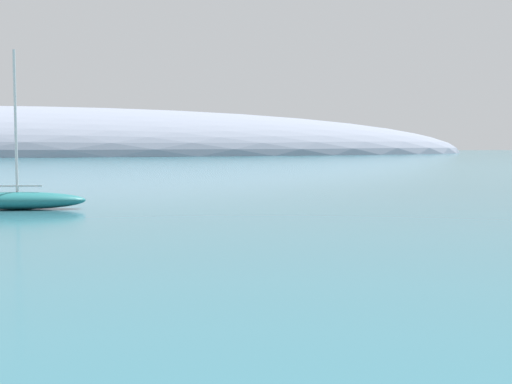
{
  "coord_description": "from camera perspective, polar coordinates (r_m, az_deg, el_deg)",
  "views": [
    {
      "loc": [
        -9.32,
        -4.36,
        3.86
      ],
      "look_at": [
        0.45,
        28.58,
        1.41
      ],
      "focal_mm": 48.74,
      "sensor_mm": 36.0,
      "label": 1
    }
  ],
  "objects": [
    {
      "name": "distant_ridge",
      "position": [
        227.53,
        -18.6,
        2.9
      ],
      "size": [
        305.85,
        84.29,
        29.84
      ],
      "primitive_type": "ellipsoid",
      "color": "gray",
      "rests_on": "ground"
    },
    {
      "name": "sailboat_teal_mid_mooring",
      "position": [
        42.4,
        -18.99,
        -0.6
      ],
      "size": [
        7.99,
        3.41,
        9.15
      ],
      "rotation": [
        0.0,
        0.0,
        6.09
      ],
      "color": "#1E6B70",
      "rests_on": "water"
    }
  ]
}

